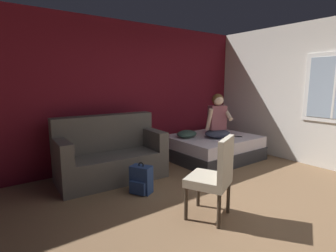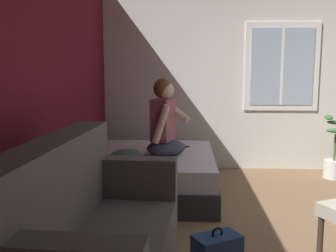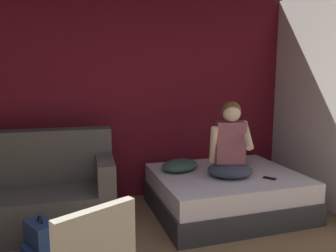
{
  "view_description": "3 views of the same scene",
  "coord_description": "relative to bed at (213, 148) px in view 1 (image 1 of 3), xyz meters",
  "views": [
    {
      "loc": [
        -2.61,
        -1.57,
        1.6
      ],
      "look_at": [
        0.05,
        2.02,
        0.83
      ],
      "focal_mm": 28.0,
      "sensor_mm": 36.0,
      "label": 1
    },
    {
      "loc": [
        -3.2,
        1.76,
        1.48
      ],
      "look_at": [
        0.07,
        1.9,
        0.99
      ],
      "focal_mm": 42.0,
      "sensor_mm": 36.0,
      "label": 2
    },
    {
      "loc": [
        -0.52,
        -1.3,
        1.65
      ],
      "look_at": [
        0.46,
        1.83,
        1.14
      ],
      "focal_mm": 35.0,
      "sensor_mm": 36.0,
      "label": 3
    }
  ],
  "objects": [
    {
      "name": "throw_pillow",
      "position": [
        -0.51,
        0.24,
        0.31
      ],
      "size": [
        0.57,
        0.49,
        0.14
      ],
      "primitive_type": "ellipsoid",
      "rotation": [
        0.0,
        0.0,
        0.31
      ],
      "color": "#385147",
      "rests_on": "bed"
    },
    {
      "name": "bed",
      "position": [
        0.0,
        0.0,
        0.0
      ],
      "size": [
        1.73,
        1.43,
        0.48
      ],
      "color": "#2D2D33",
      "rests_on": "ground"
    },
    {
      "name": "wall_back_accent",
      "position": [
        -1.29,
        0.9,
        1.11
      ],
      "size": [
        9.98,
        0.16,
        2.7
      ],
      "primitive_type": "cube",
      "color": "maroon",
      "rests_on": "ground"
    },
    {
      "name": "backpack",
      "position": [
        -2.08,
        -0.59,
        -0.04
      ],
      "size": [
        0.33,
        0.35,
        0.46
      ],
      "color": "navy",
      "rests_on": "ground"
    },
    {
      "name": "ground_plane",
      "position": [
        -1.29,
        -2.13,
        -0.24
      ],
      "size": [
        40.0,
        40.0,
        0.0
      ],
      "primitive_type": "plane",
      "color": "brown"
    },
    {
      "name": "person_seated",
      "position": [
        -0.03,
        -0.13,
        0.6
      ],
      "size": [
        0.63,
        0.58,
        0.88
      ],
      "color": "#383D51",
      "rests_on": "bed"
    },
    {
      "name": "couch",
      "position": [
        -2.19,
        0.22,
        0.16
      ],
      "size": [
        1.75,
        0.92,
        1.04
      ],
      "color": "#514C47",
      "rests_on": "ground"
    },
    {
      "name": "side_chair",
      "position": [
        -1.75,
        -1.7,
        0.3
      ],
      "size": [
        0.61,
        0.61,
        0.98
      ],
      "color": "#382D23",
      "rests_on": "ground"
    },
    {
      "name": "cell_phone",
      "position": [
        0.37,
        -0.35,
        0.25
      ],
      "size": [
        0.14,
        0.16,
        0.01
      ],
      "primitive_type": "cube",
      "rotation": [
        0.0,
        0.0,
        3.79
      ],
      "color": "black",
      "rests_on": "bed"
    }
  ]
}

